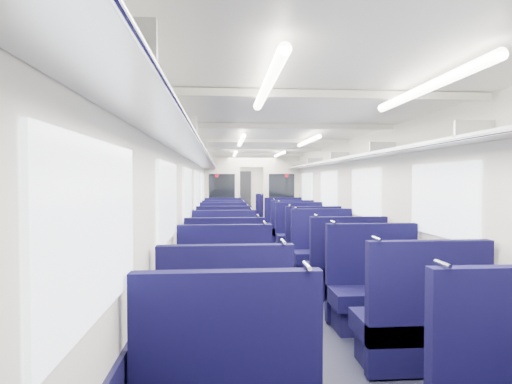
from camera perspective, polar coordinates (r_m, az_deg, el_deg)
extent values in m
cube|color=black|center=(9.50, 0.68, -8.19)|extent=(2.80, 18.00, 0.01)
cube|color=white|center=(9.39, 0.68, 6.09)|extent=(2.80, 18.00, 0.01)
cube|color=silver|center=(9.35, -7.90, -1.12)|extent=(0.02, 18.00, 2.35)
cube|color=black|center=(9.42, -7.79, -6.13)|extent=(0.03, 17.90, 0.70)
cube|color=silver|center=(9.60, 9.03, -1.05)|extent=(0.02, 18.00, 2.35)
cube|color=black|center=(9.67, 8.92, -5.94)|extent=(0.03, 17.90, 0.70)
cube|color=silver|center=(18.35, -1.87, 0.26)|extent=(2.80, 0.02, 2.35)
cube|color=#B2B5BA|center=(9.33, -6.81, 3.77)|extent=(0.34, 17.40, 0.04)
cylinder|color=silver|center=(9.33, -5.71, 3.65)|extent=(0.02, 17.40, 0.02)
cube|color=#B2B5BA|center=(1.43, -20.37, 18.70)|extent=(0.34, 0.03, 0.14)
cube|color=#B2B5BA|center=(3.37, -10.93, 8.85)|extent=(0.34, 0.03, 0.14)
cube|color=#B2B5BA|center=(5.35, -8.53, 6.19)|extent=(0.34, 0.03, 0.14)
cube|color=#B2B5BA|center=(7.34, -7.44, 4.96)|extent=(0.34, 0.03, 0.14)
cube|color=#B2B5BA|center=(9.34, -6.82, 4.26)|extent=(0.34, 0.03, 0.14)
cube|color=#B2B5BA|center=(11.33, -6.41, 3.80)|extent=(0.34, 0.03, 0.14)
cube|color=#B2B5BA|center=(13.33, -6.13, 3.48)|extent=(0.34, 0.03, 0.14)
cube|color=#B2B5BA|center=(15.33, -5.92, 3.25)|extent=(0.34, 0.03, 0.14)
cube|color=#B2B5BA|center=(17.33, -5.76, 3.06)|extent=(0.34, 0.03, 0.14)
cube|color=#B2B5BA|center=(9.55, 8.00, 3.71)|extent=(0.34, 17.40, 0.04)
cylinder|color=silver|center=(9.52, 6.94, 3.60)|extent=(0.02, 17.40, 0.02)
cube|color=#B2B5BA|center=(3.94, 27.50, 7.65)|extent=(0.34, 0.03, 0.14)
cube|color=#B2B5BA|center=(5.72, 16.77, 5.84)|extent=(0.34, 0.03, 0.14)
cube|color=#B2B5BA|center=(7.62, 11.28, 4.82)|extent=(0.34, 0.03, 0.14)
cube|color=#B2B5BA|center=(9.56, 8.00, 4.19)|extent=(0.34, 0.03, 0.14)
cube|color=#B2B5BA|center=(11.52, 5.84, 3.77)|extent=(0.34, 0.03, 0.14)
cube|color=#B2B5BA|center=(13.49, 4.31, 3.47)|extent=(0.34, 0.03, 0.14)
cube|color=#B2B5BA|center=(15.47, 3.17, 3.24)|extent=(0.34, 0.03, 0.14)
cube|color=#B2B5BA|center=(17.45, 2.29, 3.06)|extent=(0.34, 0.03, 0.14)
cube|color=white|center=(1.91, -20.71, -4.68)|extent=(0.02, 1.30, 0.75)
cube|color=white|center=(4.16, -11.85, -1.22)|extent=(0.02, 1.30, 0.75)
cube|color=white|center=(6.45, -9.25, -0.19)|extent=(0.02, 1.30, 0.75)
cube|color=white|center=(8.74, -8.01, 0.30)|extent=(0.02, 1.30, 0.75)
cube|color=white|center=(11.04, -7.28, 0.58)|extent=(0.02, 1.30, 0.75)
cube|color=white|center=(13.83, -6.73, 0.80)|extent=(0.02, 1.30, 0.75)
cube|color=white|center=(16.13, -6.41, 0.93)|extent=(0.02, 1.30, 0.75)
cube|color=white|center=(4.69, 23.87, -1.00)|extent=(0.02, 1.30, 0.75)
cube|color=white|center=(6.80, 14.62, -0.13)|extent=(0.02, 1.30, 0.75)
cube|color=white|center=(9.00, 9.81, 0.33)|extent=(0.02, 1.30, 0.75)
cube|color=white|center=(11.25, 6.91, 0.61)|extent=(0.02, 1.30, 0.75)
cube|color=white|center=(14.00, 4.63, 0.82)|extent=(0.02, 1.30, 0.75)
cube|color=white|center=(16.28, 3.35, 0.94)|extent=(0.02, 1.30, 0.75)
cube|color=silver|center=(3.49, 9.89, 12.91)|extent=(2.70, 0.06, 0.06)
cube|color=silver|center=(5.43, 4.56, 8.89)|extent=(2.70, 0.06, 0.06)
cube|color=silver|center=(7.40, 2.10, 6.97)|extent=(2.70, 0.06, 0.06)
cube|color=silver|center=(9.38, 0.68, 5.85)|extent=(2.70, 0.06, 0.06)
cube|color=silver|center=(11.37, -0.24, 5.12)|extent=(2.70, 0.06, 0.06)
cube|color=silver|center=(13.36, -0.88, 4.60)|extent=(2.70, 0.06, 0.06)
cube|color=silver|center=(15.36, -1.36, 4.22)|extent=(2.70, 0.06, 0.06)
cube|color=silver|center=(17.35, -1.72, 3.93)|extent=(2.70, 0.06, 0.06)
cylinder|color=white|center=(2.91, 1.55, 14.25)|extent=(0.07, 1.60, 0.07)
cylinder|color=white|center=(6.86, -2.02, 6.97)|extent=(0.07, 1.60, 0.07)
cylinder|color=white|center=(10.34, -2.87, 5.18)|extent=(0.07, 1.60, 0.07)
cylinder|color=white|center=(14.84, -3.38, 4.12)|extent=(0.07, 1.60, 0.07)
cylinder|color=white|center=(3.21, 22.00, 12.91)|extent=(0.07, 1.60, 0.07)
cylinder|color=white|center=(6.99, 7.09, 6.85)|extent=(0.07, 1.60, 0.07)
cylinder|color=white|center=(10.43, 3.20, 5.15)|extent=(0.07, 1.60, 0.07)
cylinder|color=white|center=(14.90, 0.87, 4.11)|extent=(0.07, 1.60, 0.07)
cube|color=black|center=(18.29, -1.86, -0.29)|extent=(0.75, 0.06, 2.00)
cube|color=silver|center=(12.31, -4.64, -0.44)|extent=(1.05, 0.08, 2.35)
cube|color=black|center=(12.25, -4.65, 0.61)|extent=(0.76, 0.02, 0.80)
cylinder|color=red|center=(12.25, -5.35, 2.24)|extent=(0.12, 0.01, 0.12)
cube|color=silver|center=(12.43, 3.45, -0.41)|extent=(1.05, 0.08, 2.35)
cube|color=black|center=(12.37, 3.48, 0.62)|extent=(0.76, 0.02, 0.80)
cylinder|color=red|center=(12.39, 4.18, 2.24)|extent=(0.12, 0.01, 0.12)
cube|color=silver|center=(12.34, -0.58, 4.22)|extent=(0.70, 0.08, 0.35)
cube|color=#0D0B36|center=(2.50, -3.97, -23.17)|extent=(1.04, 0.10, 1.11)
cylinder|color=silver|center=(2.37, 6.93, -9.91)|extent=(0.02, 0.16, 0.02)
cylinder|color=silver|center=(2.62, 24.03, -8.90)|extent=(0.02, 0.16, 0.02)
cube|color=#0D0B36|center=(3.64, -4.15, -18.75)|extent=(1.04, 0.55, 0.18)
cube|color=black|center=(3.72, -4.14, -21.98)|extent=(0.96, 0.44, 0.27)
cube|color=#0D0B36|center=(3.36, -4.13, -16.59)|extent=(1.04, 0.10, 1.11)
cylinder|color=silver|center=(3.25, 3.71, -6.72)|extent=(0.02, 0.16, 0.02)
cube|color=#0D0B36|center=(4.09, 20.88, -16.52)|extent=(1.04, 0.55, 0.18)
cube|color=black|center=(4.16, 20.85, -19.45)|extent=(0.96, 0.44, 0.27)
cube|color=#0D0B36|center=(3.83, 22.40, -14.36)|extent=(1.04, 0.10, 1.11)
cylinder|color=silver|center=(3.54, 16.07, -6.10)|extent=(0.02, 0.16, 0.02)
cube|color=#0D0B36|center=(4.58, -4.24, -14.41)|extent=(1.04, 0.55, 0.18)
cube|color=black|center=(4.65, -4.23, -17.06)|extent=(0.96, 0.44, 0.27)
cube|color=#0D0B36|center=(4.75, -4.26, -11.13)|extent=(1.04, 0.10, 1.11)
cylinder|color=silver|center=(4.67, 1.17, -4.15)|extent=(0.02, 0.16, 0.02)
cube|color=#0D0B36|center=(4.87, 16.26, -13.49)|extent=(1.04, 0.55, 0.18)
cube|color=black|center=(4.94, 16.24, -16.00)|extent=(0.96, 0.44, 0.27)
cube|color=#0D0B36|center=(5.03, 15.37, -10.46)|extent=(1.04, 0.10, 1.11)
cylinder|color=silver|center=(4.81, 10.44, -4.02)|extent=(0.02, 0.16, 0.02)
cube|color=#0D0B36|center=(5.84, -4.30, -10.88)|extent=(1.04, 0.55, 0.18)
cube|color=black|center=(5.90, -4.30, -13.00)|extent=(0.96, 0.44, 0.27)
cube|color=#0D0B36|center=(5.58, -4.30, -9.19)|extent=(1.04, 0.10, 1.11)
cylinder|color=silver|center=(5.52, 0.29, -3.26)|extent=(0.02, 0.16, 0.02)
cube|color=#0D0B36|center=(6.09, 11.78, -10.39)|extent=(1.04, 0.55, 0.18)
cube|color=black|center=(6.14, 11.77, -12.43)|extent=(0.96, 0.44, 0.27)
cube|color=#0D0B36|center=(5.84, 12.42, -8.74)|extent=(1.04, 0.10, 1.11)
cylinder|color=silver|center=(5.65, 8.16, -3.16)|extent=(0.02, 0.16, 0.02)
cube|color=#0D0B36|center=(6.72, -4.33, -9.22)|extent=(1.04, 0.55, 0.18)
cube|color=black|center=(6.77, -4.33, -11.08)|extent=(0.96, 0.44, 0.27)
cube|color=#0D0B36|center=(6.91, -4.35, -7.08)|extent=(1.04, 0.10, 1.11)
cylinder|color=silver|center=(6.86, -0.66, -2.29)|extent=(0.02, 0.16, 0.02)
cube|color=#0D0B36|center=(7.13, 9.27, -8.60)|extent=(1.04, 0.55, 0.18)
cube|color=black|center=(7.18, 9.26, -10.35)|extent=(0.96, 0.44, 0.27)
cube|color=#0D0B36|center=(7.31, 8.86, -6.61)|extent=(1.04, 0.10, 1.11)
cylinder|color=silver|center=(7.16, 5.43, -2.13)|extent=(0.02, 0.16, 0.02)
cube|color=#0D0B36|center=(8.22, -4.37, -7.22)|extent=(1.04, 0.55, 0.18)
cube|color=black|center=(8.26, -4.37, -8.75)|extent=(0.96, 0.44, 0.27)
cube|color=#0D0B36|center=(7.97, -4.37, -5.91)|extent=(1.04, 0.10, 1.11)
cylinder|color=silver|center=(7.92, -1.18, -1.76)|extent=(0.02, 0.16, 0.02)
cube|color=#0D0B36|center=(8.19, 7.43, -7.26)|extent=(1.04, 0.55, 0.18)
cube|color=black|center=(8.22, 7.42, -8.80)|extent=(0.96, 0.44, 0.27)
cube|color=#0D0B36|center=(7.94, 7.77, -5.95)|extent=(1.04, 0.10, 1.11)
cylinder|color=silver|center=(7.80, 4.61, -1.82)|extent=(0.02, 0.16, 0.02)
cube|color=#0D0B36|center=(9.15, -4.39, -6.31)|extent=(1.04, 0.55, 0.18)
cube|color=black|center=(9.18, -4.39, -7.69)|extent=(0.96, 0.44, 0.27)
cube|color=#0D0B36|center=(9.34, -4.39, -4.79)|extent=(1.04, 0.10, 1.11)
cylinder|color=silver|center=(9.31, -1.68, -1.25)|extent=(0.02, 0.16, 0.02)
cube|color=#0D0B36|center=(9.21, 6.06, -6.26)|extent=(1.04, 0.55, 0.18)
cube|color=black|center=(9.25, 6.05, -7.63)|extent=(0.96, 0.44, 0.27)
cube|color=#0D0B36|center=(9.40, 5.81, -4.75)|extent=(1.04, 0.10, 1.11)
cylinder|color=silver|center=(9.29, 3.14, -1.26)|extent=(0.02, 0.16, 0.02)
cube|color=#0D0B36|center=(10.45, -4.41, -5.31)|extent=(1.04, 0.55, 0.18)
cube|color=black|center=(10.48, -4.40, -6.52)|extent=(0.96, 0.44, 0.27)
cube|color=#0D0B36|center=(10.21, -4.41, -4.24)|extent=(1.04, 0.10, 1.11)
cylinder|color=silver|center=(10.17, -1.92, -1.00)|extent=(0.02, 0.16, 0.02)
cube|color=#0D0B36|center=(10.50, 4.73, -5.28)|extent=(1.04, 0.55, 0.18)
cube|color=black|center=(10.53, 4.73, -6.48)|extent=(0.96, 0.44, 0.27)
cube|color=#0D0B36|center=(10.26, 4.93, -4.21)|extent=(1.04, 0.10, 1.11)
cylinder|color=silver|center=(10.15, 2.48, -1.01)|extent=(0.02, 0.16, 0.02)
cube|color=#0D0B36|center=(11.33, -4.42, -4.76)|extent=(1.04, 0.55, 0.18)
cube|color=black|center=(11.36, -4.41, -5.89)|extent=(0.96, 0.44, 0.27)
cube|color=#0D0B36|center=(11.53, -4.42, -3.56)|extent=(1.04, 0.10, 1.11)
cylinder|color=silver|center=(11.50, -2.22, -0.69)|extent=(0.02, 0.16, 0.02)
cube|color=#0D0B36|center=(11.57, 3.86, -4.63)|extent=(1.04, 0.55, 0.18)
cube|color=black|center=(11.60, 3.85, -5.73)|extent=(0.96, 0.44, 0.27)
cube|color=#0D0B36|center=(11.77, 3.70, -3.45)|extent=(1.04, 0.10, 1.11)
cylinder|color=silver|center=(11.68, 1.56, -0.66)|extent=(0.02, 0.16, 0.02)
cube|color=#0D0B36|center=(13.61, -4.44, -3.69)|extent=(1.04, 0.55, 0.18)
cube|color=black|center=(13.63, -4.43, -4.62)|extent=(0.96, 0.44, 0.27)
cube|color=#0D0B36|center=(13.36, -4.44, -2.84)|extent=(1.04, 0.10, 1.11)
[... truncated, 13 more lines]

